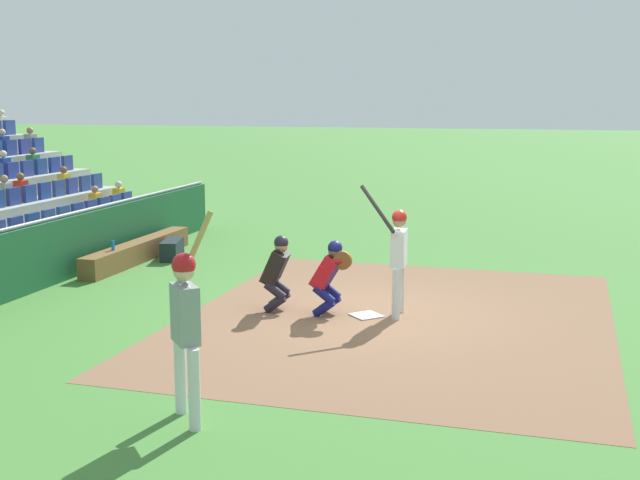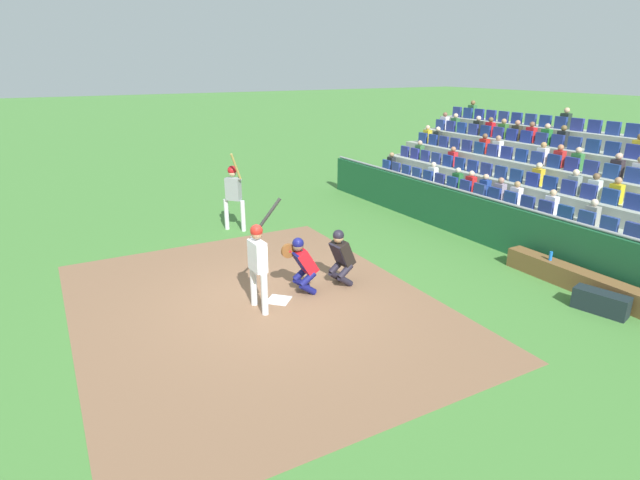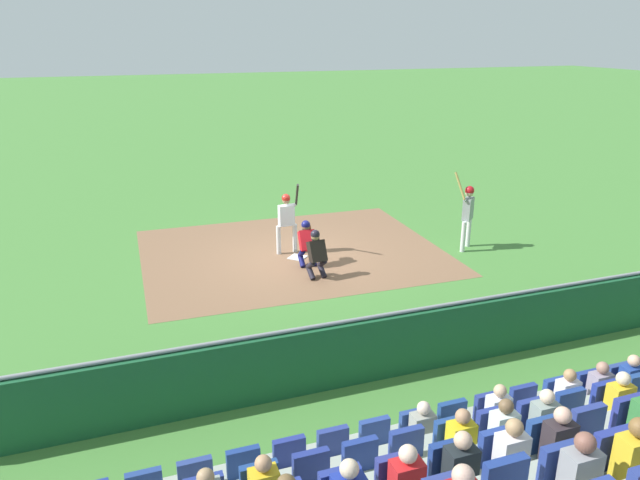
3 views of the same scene
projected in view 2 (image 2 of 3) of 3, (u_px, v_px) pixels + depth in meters
ground_plane at (279, 301)px, 10.24m from camera, size 160.00×160.00×0.00m
infield_dirt_patch at (256, 306)px, 10.00m from camera, size 8.50×6.82×0.01m
home_plate_marker at (279, 300)px, 10.23m from camera, size 0.62×0.62×0.02m
batter_at_plate at (258, 258)px, 9.54m from camera, size 0.63×0.73×2.15m
catcher_crouching at (302, 262)px, 10.36m from camera, size 0.48×0.71×1.26m
home_plate_umpire at (341, 255)px, 10.75m from camera, size 0.49×0.49×1.29m
dugout_wall at (498, 225)px, 13.01m from camera, size 15.35×0.24×1.28m
dugout_bench at (596, 287)px, 10.35m from camera, size 4.20×0.40×0.44m
water_bottle_on_bench at (551, 256)px, 11.13m from camera, size 0.07×0.07×0.20m
equipment_duffel_bag at (601, 302)px, 9.70m from camera, size 1.03×0.59×0.42m
on_deck_batter at (233, 190)px, 14.23m from camera, size 0.74×0.53×2.30m
bleacher_stand at (611, 191)px, 15.17m from camera, size 16.86×4.55×3.15m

